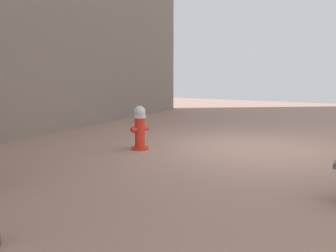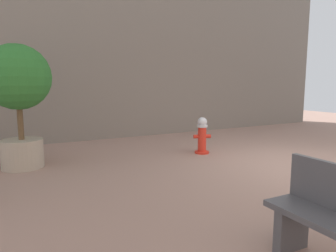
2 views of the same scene
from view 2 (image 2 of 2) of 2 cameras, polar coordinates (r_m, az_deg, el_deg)
The scene contains 3 objects.
ground_plane at distance 6.85m, azimuth 24.44°, elevation -6.95°, with size 23.40×23.40×0.00m, color #9E7A6B.
fire_hydrant at distance 7.34m, azimuth 6.49°, elevation -1.77°, with size 0.41×0.43×0.89m.
planter_tree at distance 6.59m, azimuth -26.61°, elevation 6.31°, with size 1.28×1.28×2.46m.
Camera 2 is at (-4.00, 5.30, 1.67)m, focal length 32.05 mm.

